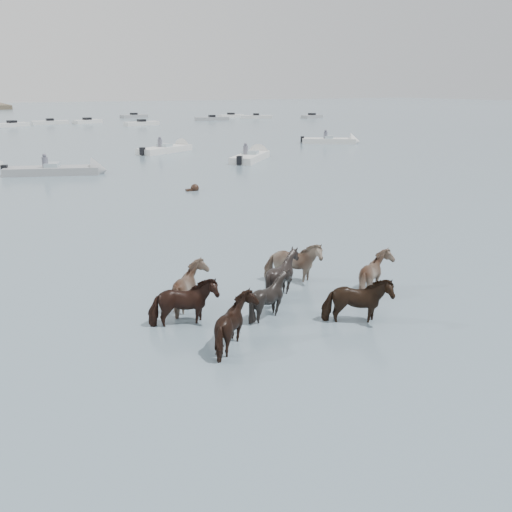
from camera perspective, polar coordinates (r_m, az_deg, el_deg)
ground at (r=12.87m, az=-1.59°, el=-6.40°), size 400.00×400.00×0.00m
pony_herd at (r=13.09m, az=2.13°, el=-3.76°), size 6.87×4.44×1.36m
swimming_pony at (r=28.66m, az=-6.61°, el=7.13°), size 0.72×0.44×0.44m
motorboat_b at (r=35.95m, az=-19.51°, el=8.55°), size 6.29×3.71×1.92m
motorboat_c at (r=46.76m, az=-9.02°, el=11.19°), size 5.79×4.06×1.92m
motorboat_d at (r=41.19m, az=-0.30°, el=10.57°), size 5.27×5.21×1.92m
motorboat_e at (r=53.60m, az=8.57°, el=12.00°), size 5.48×4.42×1.92m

